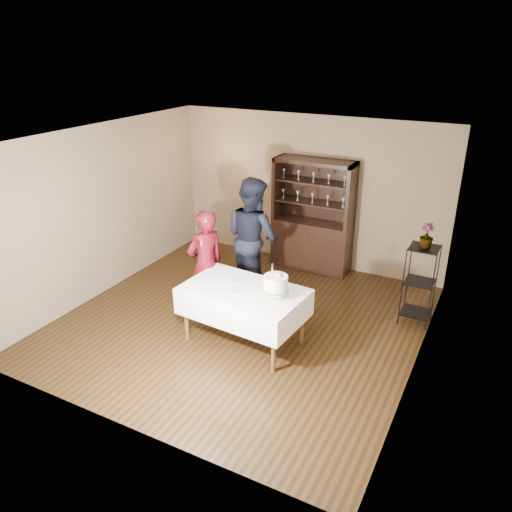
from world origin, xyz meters
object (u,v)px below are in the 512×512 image
at_px(plant_etagere, 420,282).
at_px(potted_plant, 427,236).
at_px(china_hutch, 312,234).
at_px(woman, 206,264).
at_px(cake_table, 244,302).
at_px(man, 253,237).
at_px(cake, 276,284).

relative_size(plant_etagere, potted_plant, 3.46).
height_order(plant_etagere, potted_plant, potted_plant).
xyz_separation_m(china_hutch, plant_etagere, (2.08, -1.05, -0.01)).
bearing_deg(plant_etagere, woman, -156.73).
distance_m(plant_etagere, cake_table, 2.58).
xyz_separation_m(man, cake, (1.04, -1.35, 0.02)).
xyz_separation_m(cake_table, woman, (-0.86, 0.41, 0.21)).
height_order(man, potted_plant, man).
height_order(woman, potted_plant, woman).
relative_size(woman, potted_plant, 4.77).
bearing_deg(cake, man, 127.76).
bearing_deg(cake_table, plant_etagere, 39.47).
height_order(cake_table, potted_plant, potted_plant).
bearing_deg(plant_etagere, cake_table, -140.53).
height_order(plant_etagere, man, man).
height_order(man, cake, man).
distance_m(plant_etagere, potted_plant, 0.71).
bearing_deg(potted_plant, cake_table, -140.37).
distance_m(cake_table, potted_plant, 2.69).
relative_size(plant_etagere, woman, 0.73).
bearing_deg(woman, cake_table, 88.76).
height_order(woman, cake, woman).
bearing_deg(cake, potted_plant, 47.59).
relative_size(man, cake, 4.06).
distance_m(woman, cake, 1.41).
height_order(cake_table, man, man).
height_order(plant_etagere, cake, cake).
bearing_deg(woman, plant_etagere, 137.64).
xyz_separation_m(woman, potted_plant, (2.86, 1.24, 0.53)).
bearing_deg(cake_table, man, 113.10).
bearing_deg(cake, plant_etagere, 47.43).
height_order(plant_etagere, woman, woman).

